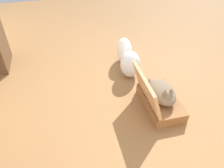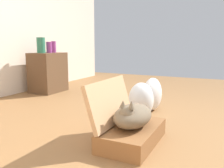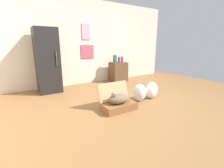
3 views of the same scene
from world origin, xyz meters
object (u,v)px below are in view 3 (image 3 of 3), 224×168
(suitcase_base, at_px, (119,106))
(cat, at_px, (119,98))
(vase_short, at_px, (122,59))
(refrigerator, at_px, (47,61))
(plastic_bag_white, at_px, (140,93))
(vase_round, at_px, (119,60))
(vase_tall, at_px, (115,59))
(plastic_bag_clear, at_px, (151,90))
(side_table, at_px, (118,72))

(suitcase_base, bearing_deg, cat, 177.90)
(vase_short, bearing_deg, refrigerator, -179.48)
(plastic_bag_white, distance_m, refrigerator, 2.51)
(vase_short, bearing_deg, suitcase_base, -126.86)
(refrigerator, xyz_separation_m, vase_round, (2.28, 0.00, -0.09))
(plastic_bag_white, relative_size, vase_short, 2.04)
(suitcase_base, bearing_deg, vase_round, 55.45)
(suitcase_base, height_order, plastic_bag_white, plastic_bag_white)
(vase_short, height_order, vase_round, vase_short)
(vase_tall, bearing_deg, suitcase_base, -121.26)
(suitcase_base, bearing_deg, plastic_bag_clear, 8.20)
(plastic_bag_clear, height_order, vase_tall, vase_tall)
(vase_tall, bearing_deg, vase_short, -6.40)
(vase_round, bearing_deg, refrigerator, -179.88)
(side_table, bearing_deg, plastic_bag_white, -110.46)
(plastic_bag_clear, xyz_separation_m, vase_short, (0.49, 1.89, 0.55))
(cat, distance_m, plastic_bag_clear, 1.06)
(plastic_bag_white, bearing_deg, cat, -166.25)
(side_table, bearing_deg, suitcase_base, -123.96)
(side_table, bearing_deg, vase_round, -90.00)
(cat, bearing_deg, refrigerator, 113.55)
(suitcase_base, height_order, cat, cat)
(plastic_bag_white, distance_m, side_table, 2.03)
(cat, relative_size, vase_tall, 2.09)
(cat, relative_size, refrigerator, 0.31)
(suitcase_base, relative_size, plastic_bag_white, 1.71)
(refrigerator, bearing_deg, vase_short, 0.52)
(suitcase_base, distance_m, plastic_bag_white, 0.72)
(suitcase_base, height_order, side_table, side_table)
(suitcase_base, distance_m, side_table, 2.50)
(plastic_bag_clear, bearing_deg, cat, -171.89)
(vase_short, xyz_separation_m, vase_round, (-0.14, -0.02, -0.01))
(vase_short, bearing_deg, vase_round, -172.82)
(plastic_bag_white, xyz_separation_m, refrigerator, (-1.57, 1.85, 0.64))
(suitcase_base, distance_m, vase_tall, 2.52)
(vase_tall, xyz_separation_m, vase_short, (0.27, -0.03, -0.03))
(side_table, distance_m, vase_round, 0.42)
(refrigerator, bearing_deg, suitcase_base, -66.22)
(vase_round, bearing_deg, side_table, 90.00)
(refrigerator, relative_size, side_table, 2.54)
(side_table, height_order, vase_round, vase_round)
(vase_tall, bearing_deg, vase_round, -19.32)
(suitcase_base, distance_m, vase_short, 2.64)
(plastic_bag_white, height_order, plastic_bag_clear, plastic_bag_clear)
(refrigerator, bearing_deg, vase_round, 0.12)
(side_table, height_order, vase_tall, vase_tall)
(cat, relative_size, vase_round, 2.90)
(cat, bearing_deg, vase_tall, 58.54)
(vase_tall, bearing_deg, refrigerator, -178.60)
(vase_short, bearing_deg, plastic_bag_clear, -104.55)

